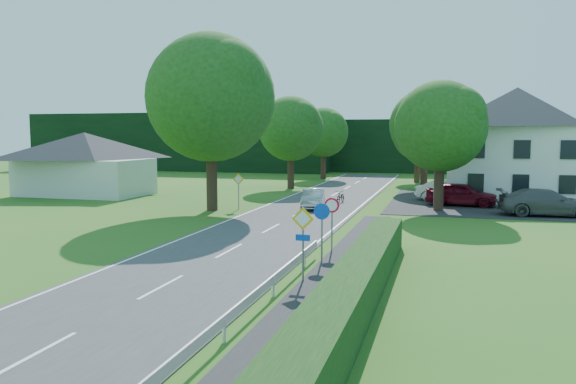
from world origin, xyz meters
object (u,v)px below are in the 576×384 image
(parked_car_grey, at_px, (547,202))
(parasol, at_px, (473,187))
(motorcycle, at_px, (341,196))
(parked_car_red, at_px, (461,194))
(parked_car_silver_a, at_px, (447,191))
(moving_car, at_px, (313,199))
(streetlight, at_px, (434,143))
(parked_car_silver_b, at_px, (524,195))

(parked_car_grey, relative_size, parasol, 2.64)
(motorcycle, xyz_separation_m, parasol, (9.42, 4.86, 0.51))
(parked_car_red, bearing_deg, parked_car_silver_a, 26.06)
(moving_car, height_order, parasol, parasol)
(parasol, bearing_deg, motorcycle, -152.72)
(moving_car, bearing_deg, streetlight, 14.83)
(parked_car_red, distance_m, parked_car_grey, 6.17)
(parked_car_red, relative_size, parked_car_silver_a, 1.06)
(moving_car, relative_size, motorcycle, 2.30)
(streetlight, relative_size, parked_car_silver_a, 1.75)
(streetlight, relative_size, parked_car_silver_b, 1.75)
(streetlight, bearing_deg, parked_car_silver_a, 74.13)
(streetlight, relative_size, moving_car, 1.97)
(parked_car_silver_a, height_order, parked_car_silver_b, parked_car_silver_a)
(parked_car_silver_a, bearing_deg, parked_car_red, -150.07)
(parked_car_red, height_order, parked_car_silver_b, parked_car_red)
(parked_car_silver_a, relative_size, parked_car_grey, 0.80)
(motorcycle, bearing_deg, parked_car_silver_a, 28.03)
(moving_car, xyz_separation_m, parked_car_silver_a, (8.74, 6.85, 0.08))
(motorcycle, bearing_deg, parked_car_grey, -8.37)
(motorcycle, height_order, parked_car_silver_b, parked_car_silver_b)
(parked_car_grey, bearing_deg, motorcycle, 72.71)
(parked_car_red, relative_size, parked_car_grey, 0.85)
(moving_car, height_order, motorcycle, moving_car)
(parked_car_red, xyz_separation_m, parked_car_silver_a, (-0.96, 2.65, -0.07))
(parked_car_red, distance_m, parked_car_silver_b, 5.24)
(parked_car_grey, height_order, parked_car_silver_b, parked_car_grey)
(motorcycle, relative_size, parked_car_red, 0.36)
(moving_car, bearing_deg, parked_car_grey, -6.93)
(parked_car_silver_a, distance_m, parasol, 2.50)
(moving_car, xyz_separation_m, parasol, (10.66, 8.43, 0.31))
(streetlight, bearing_deg, motorcycle, 178.75)
(parked_car_red, distance_m, parasol, 4.34)
(parked_car_red, xyz_separation_m, parked_car_grey, (4.96, -3.67, 0.00))
(parked_car_red, xyz_separation_m, parasol, (0.96, 4.23, 0.15))
(parked_car_grey, bearing_deg, parasol, 22.34)
(parked_car_grey, bearing_deg, moving_car, 87.55)
(parked_car_grey, bearing_deg, parked_car_red, 48.96)
(streetlight, height_order, parked_car_silver_a, streetlight)
(moving_car, distance_m, parked_car_grey, 14.67)
(parked_car_red, bearing_deg, parked_car_grey, -120.43)
(parked_car_silver_a, height_order, parasol, parasol)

